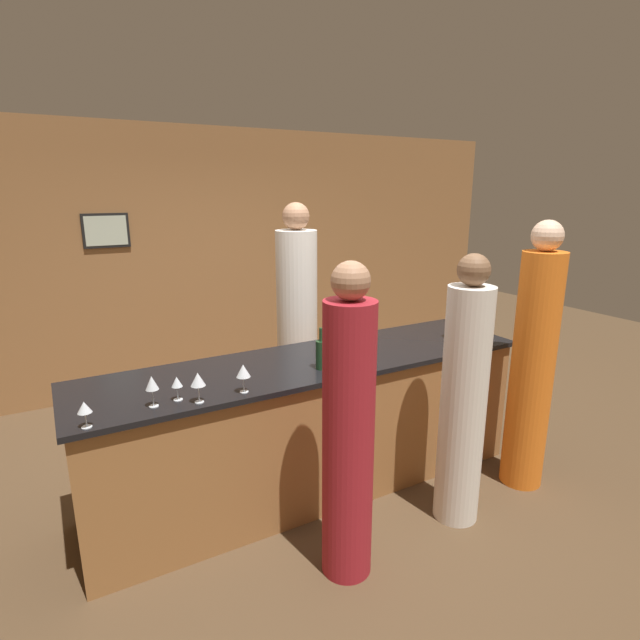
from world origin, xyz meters
The scene contains 15 objects.
ground_plane centered at (0.00, 0.00, 0.00)m, with size 14.00×14.00×0.00m, color #4C3823.
back_wall centered at (0.00, 2.55, 1.40)m, with size 8.00×0.08×2.80m.
bar_counter centered at (0.00, 0.00, 0.50)m, with size 3.21×0.81×0.99m.
bartender centered at (0.31, 0.84, 0.96)m, with size 0.35×0.35×2.05m.
guest_0 centered at (-0.22, -0.84, 0.86)m, with size 0.29×0.29×1.81m.
guest_1 centered at (0.68, -0.78, 0.84)m, with size 0.29×0.29×1.78m.
guest_2 centered at (1.41, -0.71, 0.93)m, with size 0.30×0.30×1.95m.
wine_bottle_0 centered at (-0.03, -0.19, 1.10)m, with size 0.07×0.07×0.28m.
wine_glass_0 centered at (0.18, -0.21, 1.12)m, with size 0.06×0.06×0.16m.
wine_glass_1 centered at (1.24, -0.05, 1.11)m, with size 0.08×0.08×0.15m.
wine_glass_2 centered at (-0.62, -0.31, 1.12)m, with size 0.08×0.08×0.17m.
wine_glass_3 centered at (-1.12, -0.26, 1.13)m, with size 0.07×0.07×0.18m.
wine_glass_4 centered at (-1.47, -0.35, 1.10)m, with size 0.07×0.07×0.14m.
wine_glass_5 centered at (-0.89, -0.33, 1.13)m, with size 0.08×0.08×0.18m.
wine_glass_6 centered at (-0.98, -0.24, 1.10)m, with size 0.06×0.06×0.14m.
Camera 1 is at (-1.56, -2.91, 2.15)m, focal length 28.00 mm.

